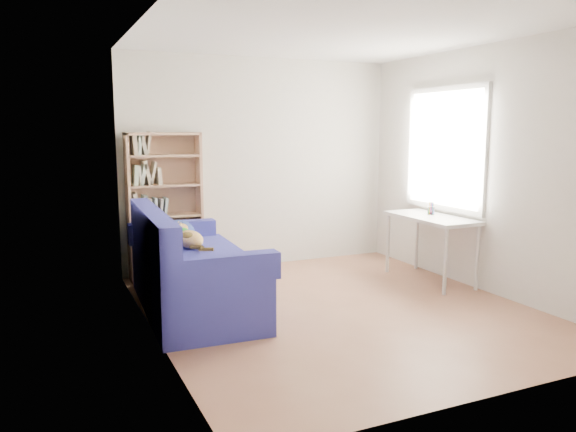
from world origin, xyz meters
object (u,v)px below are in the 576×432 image
object	(u,v)px
pen_cup	(431,209)
desk	(431,223)
bookshelf	(165,212)
sofa	(189,271)

from	to	relation	value
pen_cup	desk	bearing A→B (deg)	-127.25
bookshelf	desk	xyz separation A→B (m)	(2.72, -1.38, -0.11)
sofa	desk	size ratio (longest dim) A/B	1.77
bookshelf	desk	size ratio (longest dim) A/B	1.47
bookshelf	desk	distance (m)	3.05
bookshelf	pen_cup	size ratio (longest dim) A/B	11.19
bookshelf	pen_cup	distance (m)	3.08
bookshelf	desk	world-z (taller)	bookshelf
sofa	bookshelf	bearing A→B (deg)	90.41
sofa	desk	bearing A→B (deg)	0.24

